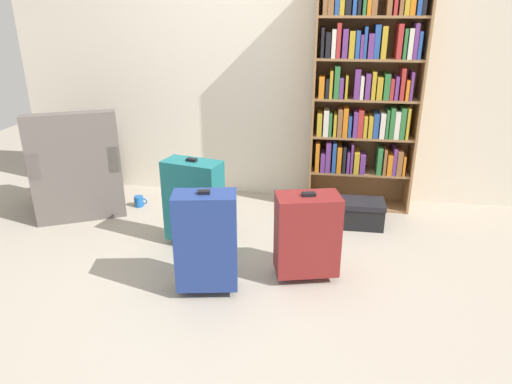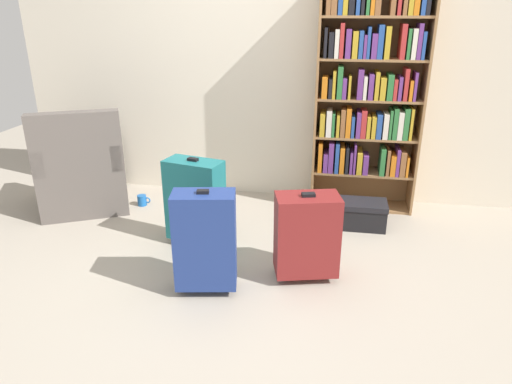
{
  "view_description": "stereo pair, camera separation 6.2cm",
  "coord_description": "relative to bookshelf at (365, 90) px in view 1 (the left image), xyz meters",
  "views": [
    {
      "loc": [
        0.4,
        -2.4,
        1.65
      ],
      "look_at": [
        -0.01,
        0.33,
        0.55
      ],
      "focal_mm": 32.41,
      "sensor_mm": 36.0,
      "label": 1
    },
    {
      "loc": [
        0.46,
        -2.39,
        1.65
      ],
      "look_at": [
        -0.01,
        0.33,
        0.55
      ],
      "focal_mm": 32.41,
      "sensor_mm": 36.0,
      "label": 2
    }
  ],
  "objects": [
    {
      "name": "storage_box",
      "position": [
        -0.04,
        -0.43,
        -0.91
      ],
      "size": [
        0.48,
        0.25,
        0.22
      ],
      "color": "black",
      "rests_on": "ground"
    },
    {
      "name": "suitcase_teal",
      "position": [
        -1.22,
        -0.94,
        -0.67
      ],
      "size": [
        0.45,
        0.29,
        0.67
      ],
      "color": "#19666B",
      "rests_on": "ground"
    },
    {
      "name": "mug",
      "position": [
        -1.91,
        -0.32,
        -0.97
      ],
      "size": [
        0.12,
        0.08,
        0.1
      ],
      "color": "#1959A5",
      "rests_on": "ground"
    },
    {
      "name": "ground_plane",
      "position": [
        -0.72,
        -1.52,
        -1.02
      ],
      "size": [
        8.45,
        8.45,
        0.0
      ],
      "primitive_type": "plane",
      "color": "#9E9384"
    },
    {
      "name": "suitcase_dark_red",
      "position": [
        -0.39,
        -1.27,
        -0.71
      ],
      "size": [
        0.44,
        0.32,
        0.6
      ],
      "color": "maroon",
      "rests_on": "ground"
    },
    {
      "name": "armchair",
      "position": [
        -2.38,
        -0.42,
        -0.7
      ],
      "size": [
        0.94,
        0.94,
        0.9
      ],
      "color": "#59514C",
      "rests_on": "ground"
    },
    {
      "name": "bookshelf",
      "position": [
        0.0,
        0.0,
        0.0
      ],
      "size": [
        0.87,
        0.3,
        1.89
      ],
      "color": "olive",
      "rests_on": "ground"
    },
    {
      "name": "back_wall",
      "position": [
        -0.72,
        0.22,
        0.28
      ],
      "size": [
        4.83,
        0.1,
        2.6
      ],
      "primitive_type": "cube",
      "color": "beige",
      "rests_on": "ground"
    },
    {
      "name": "suitcase_navy_blue",
      "position": [
        -0.98,
        -1.53,
        -0.67
      ],
      "size": [
        0.4,
        0.26,
        0.68
      ],
      "color": "navy",
      "rests_on": "ground"
    }
  ]
}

